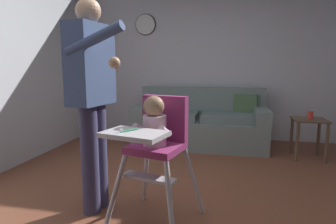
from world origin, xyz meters
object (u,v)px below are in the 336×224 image
object	(u,v)px
high_chair	(156,135)
sippy_cup	(310,115)
couch	(201,123)
wall_clock	(146,25)
adult_standing	(93,95)
side_table	(309,130)

from	to	relation	value
high_chair	sippy_cup	xyz separation A→B (m)	(1.55, 1.91, -0.11)
couch	wall_clock	xyz separation A→B (m)	(-1.00, 0.48, 1.56)
couch	sippy_cup	bearing A→B (deg)	74.99
adult_standing	side_table	xyz separation A→B (m)	(2.08, 1.82, -0.58)
couch	high_chair	xyz separation A→B (m)	(-0.11, -2.29, 0.35)
wall_clock	side_table	bearing A→B (deg)	-19.50
sippy_cup	wall_clock	size ratio (longest dim) A/B	0.28
high_chair	wall_clock	distance (m)	3.15
high_chair	side_table	size ratio (longest dim) A/B	1.88
sippy_cup	wall_clock	world-z (taller)	wall_clock
high_chair	adult_standing	xyz separation A→B (m)	(-0.54, 0.09, 0.28)
couch	high_chair	size ratio (longest dim) A/B	1.99
couch	high_chair	bearing A→B (deg)	-2.77
wall_clock	sippy_cup	bearing A→B (deg)	-19.48
couch	adult_standing	size ratio (longest dim) A/B	1.16
side_table	sippy_cup	xyz separation A→B (m)	(0.00, 0.00, 0.19)
side_table	sippy_cup	size ratio (longest dim) A/B	5.20
high_chair	wall_clock	bearing A→B (deg)	-148.56
high_chair	adult_standing	distance (m)	0.61
adult_standing	sippy_cup	size ratio (longest dim) A/B	16.89
couch	adult_standing	xyz separation A→B (m)	(-0.65, -2.20, 0.63)
sippy_cup	side_table	bearing A→B (deg)	-180.00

